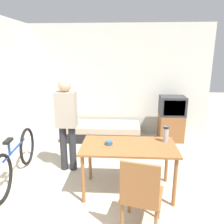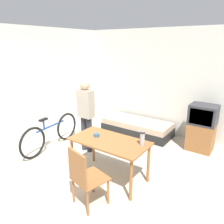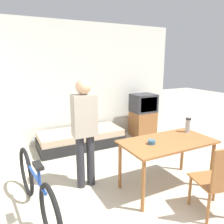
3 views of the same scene
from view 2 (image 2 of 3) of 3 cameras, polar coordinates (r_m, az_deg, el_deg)
The scene contains 11 objects.
ground_plane at distance 3.81m, azimuth -16.29°, elevation -20.85°, with size 20.00×20.00×0.00m, color #B2A893.
wall_back at distance 5.98m, azimuth 10.40°, elevation 7.83°, with size 4.94×0.06×2.70m.
wall_left at distance 5.78m, azimuth -16.32°, elevation 7.09°, with size 0.06×4.57×2.70m.
daybed at distance 5.91m, azimuth 6.51°, elevation -3.90°, with size 1.84×0.78×0.36m.
tv at distance 5.26m, azimuth 22.38°, elevation -3.77°, with size 0.57×0.48×1.06m.
dining_table at distance 3.79m, azimuth -0.69°, elevation -8.61°, with size 1.34×0.71×0.74m.
wooden_chair at distance 3.26m, azimuth -7.29°, elevation -16.18°, with size 0.54×0.54×0.93m.
bicycle at distance 5.20m, azimuth -15.60°, elevation -5.43°, with size 0.24×1.76×0.77m.
person_standing at distance 4.72m, azimuth -6.85°, elevation 0.29°, with size 0.34×0.22×1.61m.
thermos_flask at distance 3.57m, azimuth 7.93°, elevation -6.63°, with size 0.08×0.08×0.24m.
mate_bowl at distance 3.90m, azimuth -4.09°, elevation -6.02°, with size 0.10×0.10×0.06m.
Camera 2 is at (2.45, -1.76, 2.31)m, focal length 35.00 mm.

